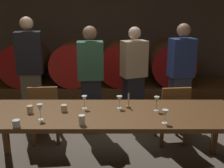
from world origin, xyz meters
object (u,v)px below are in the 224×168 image
dining_table (109,117)px  guest_center_left (90,80)px  wine_barrel_center_left (73,63)px  chair_left (44,111)px  guest_center_right (133,78)px  cup_far_left (16,124)px  wine_barrel_center_right (120,63)px  cup_center_left (29,109)px  candle_center (128,103)px  wine_glass_far_left (39,109)px  guest_far_right (180,76)px  cup_far_right (81,120)px  guest_far_left (30,74)px  wine_glass_center_left (119,99)px  wine_barrel_far_left (25,63)px  wine_glass_left (84,99)px  chair_right (172,112)px  wine_glass_center_right (156,100)px  wine_barrel_far_right (169,63)px  cup_center_right (63,108)px  wine_glass_right (164,114)px

dining_table → guest_center_left: bearing=105.6°
wine_barrel_center_left → chair_left: size_ratio=0.99×
guest_center_right → cup_far_left: guest_center_right is taller
wine_barrel_center_right → cup_center_left: bearing=-113.0°
candle_center → wine_glass_far_left: 1.04m
guest_far_right → cup_far_right: guest_far_right is taller
guest_far_left → cup_center_left: (0.32, -1.19, -0.12)m
wine_barrel_center_right → cup_far_right: (-0.49, -2.94, 0.02)m
wine_glass_far_left → wine_glass_center_left: size_ratio=1.16×
guest_center_right → wine_barrel_far_left: bearing=-53.8°
guest_far_right → wine_glass_left: 1.83m
chair_right → wine_glass_center_right: (-0.34, -0.61, 0.39)m
chair_left → chair_right: (1.81, -0.03, 0.00)m
wine_barrel_far_right → cup_center_right: bearing=-124.4°
wine_barrel_far_left → cup_far_right: wine_barrel_far_left is taller
wine_glass_center_left → guest_center_right: bearing=77.4°
dining_table → chair_left: bearing=142.8°
dining_table → chair_left: 1.18m
candle_center → cup_far_right: (-0.51, -0.49, -0.00)m
wine_barrel_far_left → guest_far_right: guest_far_right is taller
wine_barrel_center_left → guest_center_left: guest_center_left is taller
wine_glass_right → wine_glass_far_left: bearing=176.0°
wine_barrel_center_left → guest_center_right: 1.74m
wine_glass_left → cup_far_right: 0.47m
wine_glass_far_left → wine_glass_left: 0.55m
chair_left → guest_far_left: size_ratio=0.49×
chair_left → wine_glass_left: 0.94m
guest_center_left → cup_center_left: 1.25m
wine_barrel_center_right → chair_left: bearing=-120.6°
dining_table → guest_far_left: guest_far_left is taller
wine_glass_left → cup_center_left: size_ratio=1.80×
wine_barrel_far_left → wine_glass_right: wine_barrel_far_left is taller
wine_barrel_far_left → wine_glass_center_right: size_ratio=4.96×
guest_far_left → wine_glass_center_right: size_ratio=10.14×
guest_center_right → wine_glass_center_left: 1.17m
guest_far_left → cup_far_right: 1.78m
wine_glass_left → wine_glass_right: bearing=-25.6°
wine_glass_right → cup_far_right: (-0.87, -0.04, -0.05)m
chair_right → guest_far_left: guest_far_left is taller
chair_left → chair_right: same height
wine_barrel_far_right → cup_far_left: size_ratio=11.32×
wine_barrel_far_left → wine_glass_left: size_ratio=5.41×
wine_glass_far_left → wine_glass_center_right: bearing=11.3°
wine_barrel_far_right → chair_left: wine_barrel_far_right is taller
wine_glass_left → cup_center_right: 0.26m
chair_right → candle_center: size_ratio=4.39×
guest_far_right → wine_glass_center_right: size_ratio=9.55×
candle_center → wine_glass_center_left: 0.13m
chair_left → cup_far_right: chair_left is taller
wine_barrel_center_left → wine_barrel_far_right: size_ratio=1.00×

